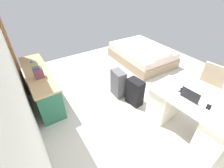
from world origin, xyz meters
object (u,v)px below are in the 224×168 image
(office_chair, at_px, (206,89))
(figurine_small, at_px, (31,60))
(laptop, at_px, (191,97))
(bed, at_px, (142,54))
(suitcase_black, at_px, (135,92))
(cell_phone_by_mouse, at_px, (181,90))
(cell_phone_near_laptop, at_px, (209,107))
(credenza, at_px, (41,85))
(suitcase_spare_grey, at_px, (118,83))
(computer_mouse, at_px, (178,90))
(desk, at_px, (188,115))

(office_chair, xyz_separation_m, figurine_small, (2.57, 2.86, 0.36))
(laptop, bearing_deg, bed, -25.78)
(suitcase_black, xyz_separation_m, cell_phone_by_mouse, (-0.79, -0.35, 0.43))
(cell_phone_near_laptop, bearing_deg, credenza, 20.31)
(credenza, relative_size, suitcase_spare_grey, 2.80)
(suitcase_black, height_order, figurine_small, figurine_small)
(credenza, xyz_separation_m, suitcase_spare_grey, (-0.81, -1.51, -0.04))
(figurine_small, bearing_deg, computer_mouse, -141.71)
(desk, height_order, credenza, credenza)
(office_chair, height_order, cell_phone_near_laptop, office_chair)
(suitcase_black, xyz_separation_m, cell_phone_near_laptop, (-1.30, -0.36, 0.43))
(suitcase_black, bearing_deg, cell_phone_near_laptop, -170.01)
(desk, relative_size, computer_mouse, 14.82)
(credenza, relative_size, bed, 0.93)
(desk, xyz_separation_m, suitcase_black, (1.08, 0.30, -0.08))
(bed, distance_m, laptop, 2.77)
(cell_phone_by_mouse, xyz_separation_m, figurine_small, (2.51, 2.00, 0.05))
(desk, relative_size, office_chair, 1.58)
(bed, height_order, computer_mouse, computer_mouse)
(credenza, bearing_deg, cell_phone_by_mouse, -135.59)
(laptop, bearing_deg, suitcase_spare_grey, 16.19)
(office_chair, bearing_deg, credenza, 53.74)
(office_chair, relative_size, cell_phone_near_laptop, 6.91)
(desk, distance_m, bed, 2.77)
(suitcase_black, bearing_deg, desk, -169.86)
(suitcase_black, bearing_deg, office_chair, -130.33)
(laptop, bearing_deg, credenza, 40.38)
(office_chair, xyz_separation_m, suitcase_spare_grey, (1.28, 1.35, -0.10))
(desk, height_order, bed, desk)
(desk, xyz_separation_m, office_chair, (0.24, -0.91, 0.04))
(suitcase_black, distance_m, cell_phone_by_mouse, 0.96)
(desk, bearing_deg, suitcase_spare_grey, 16.04)
(computer_mouse, bearing_deg, credenza, 40.26)
(computer_mouse, distance_m, figurine_small, 3.17)
(desk, height_order, suitcase_spare_grey, desk)
(office_chair, distance_m, suitcase_black, 1.48)
(suitcase_spare_grey, xyz_separation_m, cell_phone_near_laptop, (-1.74, -0.50, 0.41))
(cell_phone_near_laptop, bearing_deg, laptop, -3.61)
(cell_phone_near_laptop, bearing_deg, bed, -40.09)
(suitcase_spare_grey, bearing_deg, cell_phone_by_mouse, -154.48)
(suitcase_spare_grey, height_order, figurine_small, figurine_small)
(laptop, bearing_deg, computer_mouse, -5.08)
(bed, relative_size, computer_mouse, 19.33)
(bed, distance_m, figurine_small, 3.18)
(cell_phone_by_mouse, distance_m, figurine_small, 3.21)
(computer_mouse, bearing_deg, suitcase_spare_grey, 16.51)
(suitcase_spare_grey, height_order, cell_phone_by_mouse, cell_phone_by_mouse)
(office_chair, relative_size, figurine_small, 8.55)
(cell_phone_by_mouse, bearing_deg, desk, 153.42)
(laptop, distance_m, cell_phone_by_mouse, 0.25)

